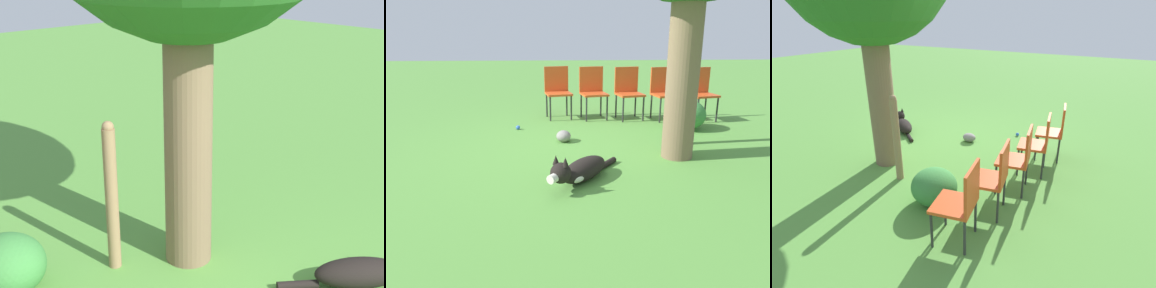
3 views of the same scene
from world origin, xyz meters
The scene contains 11 objects.
ground_plane centered at (0.00, 0.00, 0.00)m, with size 30.00×30.00×0.00m, color #56933D.
dog centered at (1.16, -0.42, 0.13)m, with size 1.04×0.83×0.38m.
fence_post centered at (-0.14, 1.18, 0.64)m, with size 0.11×0.11×1.28m.
red_chair_0 centered at (-1.92, -0.66, 0.53)m, with size 0.50×0.52×0.92m.
red_chair_1 centered at (-1.85, -0.02, 0.53)m, with size 0.50×0.52×0.92m.
red_chair_2 centered at (-1.78, 0.61, 0.53)m, with size 0.50×0.52×0.92m.
red_chair_3 centered at (-1.70, 1.25, 0.53)m, with size 0.50×0.52×0.92m.
red_chair_4 centered at (-1.63, 1.88, 0.53)m, with size 0.50×0.52×0.92m.
tennis_ball centered at (-1.06, -1.31, 0.03)m, with size 0.07×0.07×0.07m.
garden_rock centered at (-0.35, -0.58, 0.08)m, with size 0.26×0.21×0.16m.
low_shrub centered at (-0.96, 1.44, 0.24)m, with size 0.60×0.60×0.48m.
Camera 3 is at (-2.94, 4.09, 2.26)m, focal length 28.00 mm.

